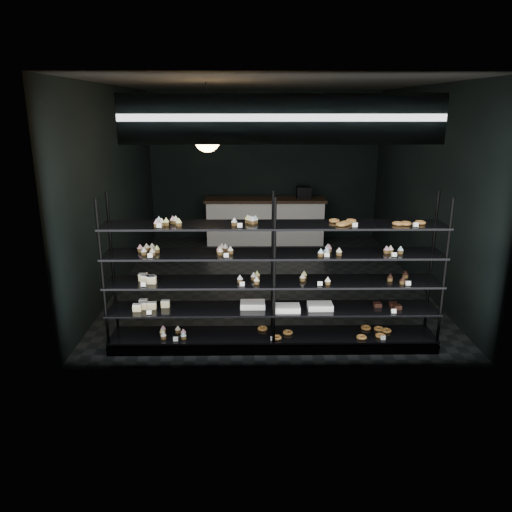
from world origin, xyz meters
The scene contains 5 objects.
room centered at (0.00, 0.00, 1.60)m, with size 5.01×6.01×3.20m.
display_shelf centered at (-0.07, -2.45, 0.63)m, with size 4.00×0.50×1.91m.
signage centered at (0.00, -2.93, 2.75)m, with size 3.30×0.05×0.50m.
pendant_lamp centered at (-0.90, -1.15, 2.45)m, with size 0.36×0.36×0.91m.
service_counter centered at (0.02, 2.50, 0.50)m, with size 2.59×0.65×1.23m.
Camera 1 is at (-0.33, -8.09, 2.87)m, focal length 35.00 mm.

